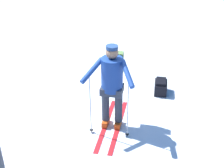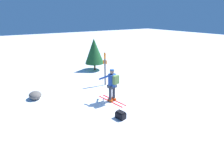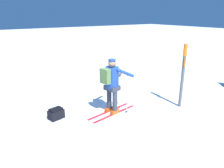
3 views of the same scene
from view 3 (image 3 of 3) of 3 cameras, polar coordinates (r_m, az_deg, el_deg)
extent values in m
plane|color=white|center=(6.44, 1.06, -9.64)|extent=(80.00, 80.00, 0.00)
cube|color=red|center=(7.03, -0.75, -7.09)|extent=(1.75, 0.41, 0.01)
cube|color=#C64714|center=(7.00, -0.75, -6.61)|extent=(0.32, 0.16, 0.12)
cylinder|color=#2D333D|center=(6.84, -0.76, -3.49)|extent=(0.15, 0.15, 0.70)
cube|color=red|center=(6.87, 0.76, -7.75)|extent=(1.75, 0.41, 0.01)
cube|color=#C64714|center=(6.84, 0.77, -7.26)|extent=(0.32, 0.16, 0.12)
cylinder|color=#2D333D|center=(6.67, 0.78, -4.07)|extent=(0.15, 0.15, 0.70)
cube|color=#2D333D|center=(6.63, 0.00, -0.96)|extent=(0.41, 0.46, 0.14)
cylinder|color=navy|center=(6.53, 0.00, 1.68)|extent=(0.40, 0.40, 0.64)
sphere|color=#8C664C|center=(6.42, 0.00, 5.38)|extent=(0.23, 0.23, 0.23)
cylinder|color=navy|center=(6.40, 0.00, 6.24)|extent=(0.22, 0.22, 0.06)
cube|color=#4C6B38|center=(6.32, -1.79, 2.06)|extent=(0.21, 0.34, 0.44)
cylinder|color=#B2B7BC|center=(7.13, -0.26, -1.20)|extent=(0.02, 0.02, 1.28)
cylinder|color=black|center=(7.34, -0.26, -5.48)|extent=(0.07, 0.07, 0.01)
cylinder|color=navy|center=(6.86, -0.46, 3.92)|extent=(0.50, 0.42, 0.33)
cylinder|color=#B2B7BC|center=(6.68, 3.94, -2.61)|extent=(0.02, 0.02, 1.28)
cylinder|color=black|center=(6.91, 3.84, -7.12)|extent=(0.07, 0.07, 0.01)
cylinder|color=navy|center=(6.45, 3.46, 2.94)|extent=(0.57, 0.26, 0.33)
cube|color=black|center=(6.73, -14.38, -7.70)|extent=(0.48, 0.37, 0.27)
cube|color=black|center=(6.66, -14.49, -6.41)|extent=(0.40, 0.30, 0.06)
cylinder|color=#4C4C51|center=(7.39, 17.95, 1.89)|extent=(0.10, 0.10, 2.09)
cylinder|color=orange|center=(7.21, 18.61, 8.42)|extent=(0.11, 0.11, 0.38)
cube|color=orange|center=(7.28, 18.30, 5.35)|extent=(0.18, 0.20, 0.24)
ellipsoid|color=#5B5651|center=(10.75, 0.86, 3.10)|extent=(0.75, 0.64, 0.41)
camera|label=1|loc=(10.83, 16.31, 21.63)|focal=50.00mm
camera|label=2|loc=(10.27, -56.61, 16.97)|focal=28.00mm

